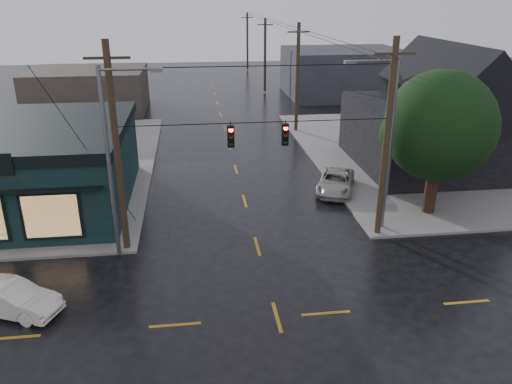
{
  "coord_description": "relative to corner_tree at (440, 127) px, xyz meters",
  "views": [
    {
      "loc": [
        -2.93,
        -16.28,
        11.94
      ],
      "look_at": [
        -0.11,
        5.61,
        3.13
      ],
      "focal_mm": 35.0,
      "sensor_mm": 36.0,
      "label": 1
    }
  ],
  "objects": [
    {
      "name": "ground_plane",
      "position": [
        -10.39,
        -8.74,
        -5.2
      ],
      "size": [
        160.0,
        160.0,
        0.0
      ],
      "primitive_type": "plane",
      "color": "black"
    },
    {
      "name": "sidewalk_ne",
      "position": [
        9.61,
        11.26,
        -5.12
      ],
      "size": [
        28.0,
        28.0,
        0.15
      ],
      "primitive_type": "cube",
      "color": "gray",
      "rests_on": "ground"
    },
    {
      "name": "ne_building",
      "position": [
        4.61,
        8.26,
        -0.73
      ],
      "size": [
        12.6,
        11.6,
        8.75
      ],
      "color": "black",
      "rests_on": "ground"
    },
    {
      "name": "corner_tree",
      "position": [
        0.0,
        0.0,
        0.0
      ],
      "size": [
        6.11,
        6.11,
        8.13
      ],
      "color": "black",
      "rests_on": "ground"
    },
    {
      "name": "utility_pole_nw",
      "position": [
        -16.89,
        -2.24,
        -5.2
      ],
      "size": [
        2.0,
        0.32,
        10.15
      ],
      "primitive_type": null,
      "color": "black",
      "rests_on": "ground"
    },
    {
      "name": "utility_pole_ne",
      "position": [
        -3.89,
        -2.24,
        -5.2
      ],
      "size": [
        2.0,
        0.32,
        10.15
      ],
      "primitive_type": null,
      "color": "black",
      "rests_on": "ground"
    },
    {
      "name": "utility_pole_far_a",
      "position": [
        -3.89,
        19.26,
        -5.2
      ],
      "size": [
        2.0,
        0.32,
        9.65
      ],
      "primitive_type": null,
      "color": "black",
      "rests_on": "ground"
    },
    {
      "name": "utility_pole_far_b",
      "position": [
        -3.89,
        39.26,
        -5.2
      ],
      "size": [
        2.0,
        0.32,
        9.15
      ],
      "primitive_type": null,
      "color": "black",
      "rests_on": "ground"
    },
    {
      "name": "utility_pole_far_c",
      "position": [
        -3.89,
        59.26,
        -5.2
      ],
      "size": [
        2.0,
        0.32,
        9.15
      ],
      "primitive_type": null,
      "color": "black",
      "rests_on": "ground"
    },
    {
      "name": "span_signal_assembly",
      "position": [
        -10.29,
        -2.24,
        0.5
      ],
      "size": [
        13.0,
        0.48,
        1.23
      ],
      "color": "black",
      "rests_on": "ground"
    },
    {
      "name": "streetlight_nw",
      "position": [
        -17.19,
        -2.94,
        -5.2
      ],
      "size": [
        5.4,
        0.3,
        9.15
      ],
      "primitive_type": null,
      "color": "slate",
      "rests_on": "ground"
    },
    {
      "name": "streetlight_ne",
      "position": [
        -3.39,
        -1.54,
        -5.2
      ],
      "size": [
        5.4,
        0.3,
        9.15
      ],
      "primitive_type": null,
      "color": "slate",
      "rests_on": "ground"
    },
    {
      "name": "bg_building_west",
      "position": [
        -24.39,
        31.26,
        -3.0
      ],
      "size": [
        12.0,
        10.0,
        4.4
      ],
      "primitive_type": "cube",
      "color": "#352B26",
      "rests_on": "ground"
    },
    {
      "name": "bg_building_east",
      "position": [
        5.61,
        36.26,
        -2.4
      ],
      "size": [
        14.0,
        12.0,
        5.6
      ],
      "primitive_type": "cube",
      "color": "#2A292F",
      "rests_on": "ground"
    },
    {
      "name": "sedan_cream",
      "position": [
        -20.87,
        -7.09,
        -4.54
      ],
      "size": [
        4.26,
        2.83,
        1.33
      ],
      "primitive_type": "imported",
      "rotation": [
        0.0,
        0.0,
        1.18
      ],
      "color": "silver",
      "rests_on": "ground"
    },
    {
      "name": "suv_silver",
      "position": [
        -4.39,
        4.13,
        -4.55
      ],
      "size": [
        3.7,
        5.14,
        1.3
      ],
      "primitive_type": "imported",
      "rotation": [
        0.0,
        0.0,
        -0.37
      ],
      "color": "#A5A398",
      "rests_on": "ground"
    }
  ]
}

